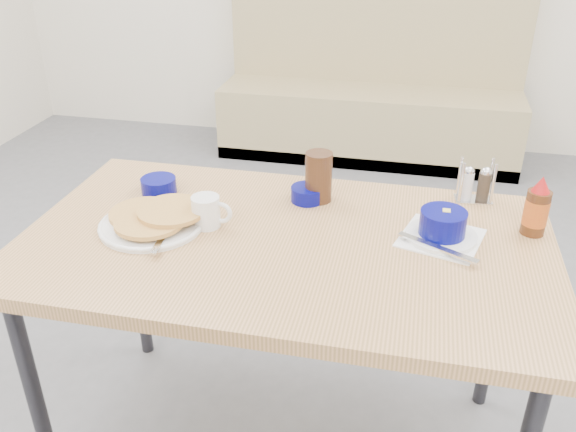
% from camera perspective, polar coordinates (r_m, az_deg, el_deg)
% --- Properties ---
extents(booth_bench, '(1.90, 0.56, 1.22)m').
position_cam_1_polar(booth_bench, '(4.09, 7.70, 10.61)').
color(booth_bench, tan).
rests_on(booth_bench, ground).
extents(dining_table, '(1.40, 0.80, 0.76)m').
position_cam_1_polar(dining_table, '(1.64, -0.26, -3.99)').
color(dining_table, tan).
rests_on(dining_table, ground).
extents(pancake_plate, '(0.29, 0.30, 0.05)m').
position_cam_1_polar(pancake_plate, '(1.70, -12.50, -0.34)').
color(pancake_plate, white).
rests_on(pancake_plate, dining_table).
extents(coffee_mug, '(0.11, 0.08, 0.09)m').
position_cam_1_polar(coffee_mug, '(1.66, -7.56, 0.44)').
color(coffee_mug, white).
rests_on(coffee_mug, dining_table).
extents(grits_setting, '(0.24, 0.26, 0.08)m').
position_cam_1_polar(grits_setting, '(1.64, 14.23, -1.03)').
color(grits_setting, white).
rests_on(grits_setting, dining_table).
extents(creamer_bowl, '(0.11, 0.11, 0.05)m').
position_cam_1_polar(creamer_bowl, '(1.89, -12.00, 2.80)').
color(creamer_bowl, '#040664').
rests_on(creamer_bowl, dining_table).
extents(butter_bowl, '(0.10, 0.10, 0.04)m').
position_cam_1_polar(butter_bowl, '(1.80, 1.82, 2.07)').
color(butter_bowl, '#040664').
rests_on(butter_bowl, dining_table).
extents(amber_tumbler, '(0.09, 0.09, 0.15)m').
position_cam_1_polar(amber_tumbler, '(1.78, 2.88, 3.69)').
color(amber_tumbler, '#3A2112').
rests_on(amber_tumbler, dining_table).
extents(condiment_caddy, '(0.11, 0.07, 0.13)m').
position_cam_1_polar(condiment_caddy, '(1.87, 17.10, 2.64)').
color(condiment_caddy, silver).
rests_on(condiment_caddy, dining_table).
extents(syrup_bottle, '(0.06, 0.06, 0.17)m').
position_cam_1_polar(syrup_bottle, '(1.73, 22.23, 0.59)').
color(syrup_bottle, '#47230F').
rests_on(syrup_bottle, dining_table).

